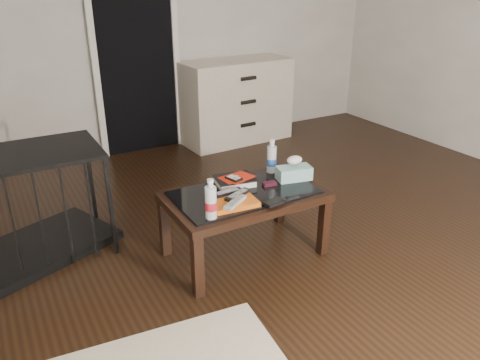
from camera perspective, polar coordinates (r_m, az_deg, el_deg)
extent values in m
plane|color=black|center=(3.38, 8.90, -7.49)|extent=(5.00, 5.00, 0.00)
plane|color=silver|center=(5.09, -8.54, 19.13)|extent=(5.00, 0.00, 5.00)
cube|color=black|center=(4.97, -12.58, 14.67)|extent=(0.80, 0.05, 2.00)
cube|color=silver|center=(4.84, -17.33, 13.94)|extent=(0.06, 0.04, 2.04)
cube|color=silver|center=(5.08, -7.82, 15.19)|extent=(0.06, 0.04, 2.04)
cube|color=black|center=(2.74, -5.20, -10.44)|extent=(0.06, 0.06, 0.40)
cube|color=black|center=(3.16, 10.18, -5.70)|extent=(0.06, 0.06, 0.40)
cube|color=black|center=(3.15, -9.18, -5.73)|extent=(0.06, 0.06, 0.40)
cube|color=black|center=(3.53, 4.88, -2.15)|extent=(0.06, 0.06, 0.40)
cube|color=black|center=(3.01, 0.53, -2.06)|extent=(1.00, 0.60, 0.05)
cube|color=black|center=(3.00, 0.53, -1.53)|extent=(0.90, 0.50, 0.01)
cube|color=beige|center=(5.26, -0.45, 9.56)|extent=(1.23, 0.57, 0.90)
cylinder|color=black|center=(5.09, 0.99, 6.76)|extent=(0.18, 0.05, 0.04)
cylinder|color=black|center=(5.03, 1.01, 9.49)|extent=(0.18, 0.05, 0.04)
cylinder|color=black|center=(4.97, 1.03, 12.28)|extent=(0.18, 0.05, 0.04)
cube|color=black|center=(3.50, -22.92, -7.47)|extent=(1.06, 0.89, 0.06)
cube|color=black|center=(3.23, -24.78, 2.81)|extent=(1.06, 0.89, 0.02)
cube|color=black|center=(3.16, -15.45, -3.17)|extent=(0.03, 0.03, 0.70)
cube|color=black|center=(3.66, -17.75, 0.32)|extent=(0.03, 0.03, 0.70)
cube|color=#D55C14|center=(2.82, -0.92, -2.69)|extent=(0.30, 0.23, 0.03)
cube|color=#9F9EA3|center=(2.77, -0.60, -2.69)|extent=(0.20, 0.15, 0.02)
cube|color=black|center=(2.86, -0.29, -1.77)|extent=(0.20, 0.13, 0.02)
cube|color=black|center=(2.89, -1.56, -1.51)|extent=(0.20, 0.06, 0.02)
cube|color=black|center=(3.09, -0.67, -0.10)|extent=(0.28, 0.24, 0.05)
cube|color=red|center=(3.08, -0.63, 0.33)|extent=(0.21, 0.16, 0.01)
cube|color=black|center=(3.04, -0.77, 0.24)|extent=(0.09, 0.12, 0.02)
cube|color=black|center=(3.08, 3.62, -0.45)|extent=(0.10, 0.06, 0.02)
cube|color=black|center=(2.84, 4.10, -2.75)|extent=(0.13, 0.09, 0.02)
cylinder|color=silver|center=(2.63, -3.59, -2.29)|extent=(0.08, 0.08, 0.24)
cylinder|color=silver|center=(3.26, 3.88, 2.94)|extent=(0.07, 0.07, 0.24)
cube|color=teal|center=(3.18, 6.58, 0.85)|extent=(0.25, 0.17, 0.09)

